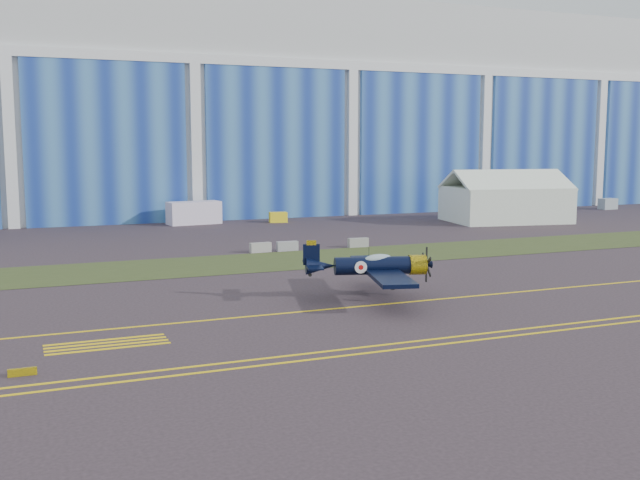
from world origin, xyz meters
name	(u,v)px	position (x,y,z in m)	size (l,w,h in m)	color
ground	(362,289)	(0.00, 0.00, 0.00)	(260.00, 260.00, 0.00)	#372B32
grass_median	(292,260)	(0.00, 14.00, 0.02)	(260.00, 10.00, 0.02)	#475128
hangar	(162,111)	(0.00, 71.79, 14.96)	(220.00, 45.70, 30.00)	silver
taxiway_centreline	(396,303)	(0.00, -5.00, 0.01)	(200.00, 0.20, 0.02)	yellow
edge_line_near	(484,339)	(0.00, -14.50, 0.01)	(80.00, 0.20, 0.02)	yellow
edge_line_far	(473,335)	(0.00, -13.50, 0.01)	(80.00, 0.20, 0.02)	yellow
hold_short_ladder	(107,344)	(-18.00, -8.10, 0.01)	(6.00, 2.40, 0.02)	yellow
guard_board_left	(22,372)	(-22.00, -12.00, 0.17)	(1.20, 0.15, 0.35)	yellow
warbird	(373,266)	(-0.63, -2.96, 2.13)	(12.12, 13.50, 3.39)	black
tent	(505,195)	(36.63, 33.84, 3.37)	(16.01, 12.82, 6.73)	white
shipping_container	(194,213)	(-1.18, 46.02, 1.41)	(6.50, 2.60, 2.82)	silver
tug	(278,217)	(9.25, 44.05, 0.65)	(2.22, 1.39, 1.29)	yellow
gse_box	(608,204)	(62.24, 42.89, 0.83)	(2.77, 1.48, 1.66)	#8D9AA3
barrier_a	(260,247)	(-1.05, 19.49, 0.45)	(2.00, 0.60, 0.90)	gray
barrier_b	(287,246)	(1.57, 19.40, 0.45)	(2.00, 0.60, 0.90)	gray
barrier_c	(358,243)	(8.75, 19.11, 0.45)	(2.00, 0.60, 0.90)	gray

